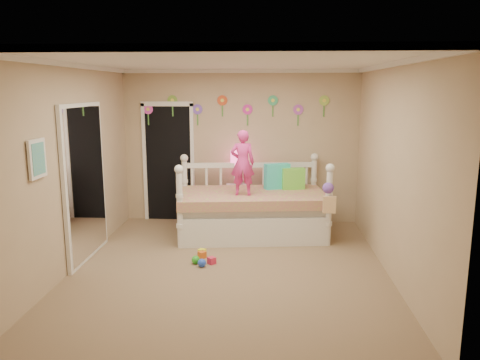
# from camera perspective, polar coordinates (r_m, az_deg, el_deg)

# --- Properties ---
(floor) EXTENTS (4.00, 4.50, 0.01)m
(floor) POSITION_cam_1_polar(r_m,az_deg,el_deg) (6.10, -1.32, -10.82)
(floor) COLOR #7F684C
(floor) RESTS_ON ground
(ceiling) EXTENTS (4.00, 4.50, 0.01)m
(ceiling) POSITION_cam_1_polar(r_m,az_deg,el_deg) (5.66, -1.44, 14.38)
(ceiling) COLOR white
(ceiling) RESTS_ON floor
(back_wall) EXTENTS (4.00, 0.01, 2.60)m
(back_wall) POSITION_cam_1_polar(r_m,az_deg,el_deg) (7.96, 0.03, 4.07)
(back_wall) COLOR tan
(back_wall) RESTS_ON floor
(left_wall) EXTENTS (0.01, 4.50, 2.60)m
(left_wall) POSITION_cam_1_polar(r_m,az_deg,el_deg) (6.24, -20.01, 1.43)
(left_wall) COLOR tan
(left_wall) RESTS_ON floor
(right_wall) EXTENTS (0.01, 4.50, 2.60)m
(right_wall) POSITION_cam_1_polar(r_m,az_deg,el_deg) (5.91, 18.33, 1.03)
(right_wall) COLOR tan
(right_wall) RESTS_ON floor
(crown_molding) EXTENTS (4.00, 4.50, 0.06)m
(crown_molding) POSITION_cam_1_polar(r_m,az_deg,el_deg) (5.66, -1.44, 14.08)
(crown_molding) COLOR white
(crown_molding) RESTS_ON ceiling
(daybed) EXTENTS (2.42, 1.49, 1.25)m
(daybed) POSITION_cam_1_polar(r_m,az_deg,el_deg) (7.25, 1.49, -2.06)
(daybed) COLOR white
(daybed) RESTS_ON floor
(pillow_turquoise) EXTENTS (0.43, 0.28, 0.41)m
(pillow_turquoise) POSITION_cam_1_polar(r_m,az_deg,el_deg) (7.49, 4.58, 0.46)
(pillow_turquoise) COLOR #28C4CB
(pillow_turquoise) RESTS_ON daybed
(pillow_lime) EXTENTS (0.38, 0.20, 0.34)m
(pillow_lime) POSITION_cam_1_polar(r_m,az_deg,el_deg) (7.48, 6.57, 0.16)
(pillow_lime) COLOR #6FD741
(pillow_lime) RESTS_ON daybed
(child) EXTENTS (0.37, 0.25, 0.99)m
(child) POSITION_cam_1_polar(r_m,az_deg,el_deg) (6.96, 0.31, 2.13)
(child) COLOR #E63494
(child) RESTS_ON daybed
(nightstand) EXTENTS (0.43, 0.35, 0.68)m
(nightstand) POSITION_cam_1_polar(r_m,az_deg,el_deg) (7.96, -0.21, -2.97)
(nightstand) COLOR white
(nightstand) RESTS_ON floor
(table_lamp) EXTENTS (0.26, 0.26, 0.58)m
(table_lamp) POSITION_cam_1_polar(r_m,az_deg,el_deg) (7.81, -0.21, 2.18)
(table_lamp) COLOR #E81E89
(table_lamp) RESTS_ON nightstand
(closet_doorway) EXTENTS (0.90, 0.04, 2.07)m
(closet_doorway) POSITION_cam_1_polar(r_m,az_deg,el_deg) (8.15, -8.78, 2.23)
(closet_doorway) COLOR black
(closet_doorway) RESTS_ON back_wall
(flower_decals) EXTENTS (3.40, 0.02, 0.50)m
(flower_decals) POSITION_cam_1_polar(r_m,az_deg,el_deg) (7.90, -0.63, 8.68)
(flower_decals) COLOR #B2668C
(flower_decals) RESTS_ON back_wall
(mirror_closet) EXTENTS (0.07, 1.30, 2.10)m
(mirror_closet) POSITION_cam_1_polar(r_m,az_deg,el_deg) (6.54, -18.51, -0.29)
(mirror_closet) COLOR white
(mirror_closet) RESTS_ON left_wall
(wall_picture) EXTENTS (0.05, 0.34, 0.42)m
(wall_picture) POSITION_cam_1_polar(r_m,az_deg,el_deg) (5.38, -23.68, 2.41)
(wall_picture) COLOR white
(wall_picture) RESTS_ON left_wall
(hanging_bag) EXTENTS (0.20, 0.16, 0.36)m
(hanging_bag) POSITION_cam_1_polar(r_m,az_deg,el_deg) (6.65, 10.76, -2.28)
(hanging_bag) COLOR beige
(hanging_bag) RESTS_ON daybed
(toy_scatter) EXTENTS (1.08, 1.45, 0.11)m
(toy_scatter) POSITION_cam_1_polar(r_m,az_deg,el_deg) (6.42, -3.66, -9.15)
(toy_scatter) COLOR #996666
(toy_scatter) RESTS_ON floor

